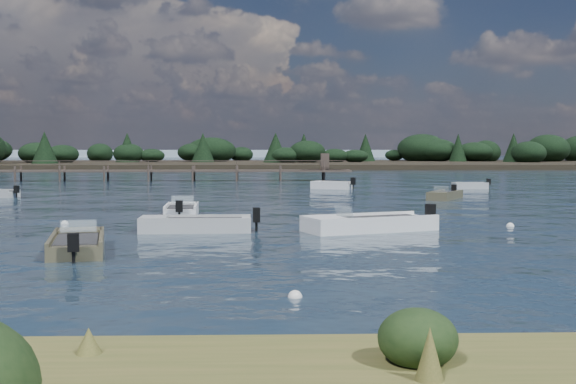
{
  "coord_description": "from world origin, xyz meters",
  "views": [
    {
      "loc": [
        -1.7,
        -22.97,
        3.28
      ],
      "look_at": [
        -0.63,
        14.0,
        1.0
      ],
      "focal_mm": 45.0,
      "sensor_mm": 36.0,
      "label": 1
    }
  ],
  "objects_px": {
    "dinghy_extra_a": "(445,197)",
    "jetty": "(62,171)",
    "tender_far_white": "(332,187)",
    "dinghy_extra_b": "(182,212)",
    "dinghy_near_olive": "(77,247)",
    "tender_far_grey_b": "(470,187)",
    "dinghy_mid_grey": "(196,227)",
    "dinghy_mid_white_a": "(369,227)"
  },
  "relations": [
    {
      "from": "dinghy_extra_a",
      "to": "tender_far_grey_b",
      "type": "distance_m",
      "value": 12.23
    },
    {
      "from": "tender_far_white",
      "to": "jetty",
      "type": "bearing_deg",
      "value": 150.81
    },
    {
      "from": "dinghy_extra_b",
      "to": "jetty",
      "type": "height_order",
      "value": "jetty"
    },
    {
      "from": "dinghy_mid_white_a",
      "to": "jetty",
      "type": "relative_size",
      "value": 0.09
    },
    {
      "from": "tender_far_grey_b",
      "to": "dinghy_mid_grey",
      "type": "bearing_deg",
      "value": -123.5
    },
    {
      "from": "dinghy_mid_white_a",
      "to": "dinghy_mid_grey",
      "type": "relative_size",
      "value": 1.2
    },
    {
      "from": "dinghy_mid_grey",
      "to": "dinghy_extra_b",
      "type": "bearing_deg",
      "value": 101.26
    },
    {
      "from": "dinghy_extra_a",
      "to": "dinghy_extra_b",
      "type": "height_order",
      "value": "dinghy_extra_b"
    },
    {
      "from": "dinghy_extra_b",
      "to": "dinghy_mid_grey",
      "type": "height_order",
      "value": "dinghy_mid_grey"
    },
    {
      "from": "dinghy_mid_white_a",
      "to": "dinghy_near_olive",
      "type": "xyz_separation_m",
      "value": [
        -10.03,
        -5.36,
        -0.02
      ]
    },
    {
      "from": "dinghy_mid_grey",
      "to": "dinghy_near_olive",
      "type": "bearing_deg",
      "value": -121.06
    },
    {
      "from": "dinghy_mid_grey",
      "to": "jetty",
      "type": "xyz_separation_m",
      "value": [
        -17.24,
        42.82,
        0.82
      ]
    },
    {
      "from": "dinghy_extra_a",
      "to": "jetty",
      "type": "distance_m",
      "value": 40.43
    },
    {
      "from": "jetty",
      "to": "dinghy_extra_b",
      "type": "bearing_deg",
      "value": -66.25
    },
    {
      "from": "tender_far_grey_b",
      "to": "tender_far_white",
      "type": "height_order",
      "value": "tender_far_white"
    },
    {
      "from": "dinghy_extra_b",
      "to": "tender_far_grey_b",
      "type": "distance_m",
      "value": 29.83
    },
    {
      "from": "dinghy_extra_b",
      "to": "dinghy_mid_white_a",
      "type": "distance_m",
      "value": 10.5
    },
    {
      "from": "dinghy_extra_b",
      "to": "dinghy_mid_white_a",
      "type": "xyz_separation_m",
      "value": [
        8.15,
        -6.62,
        0.01
      ]
    },
    {
      "from": "tender_far_white",
      "to": "jetty",
      "type": "xyz_separation_m",
      "value": [
        -25.17,
        14.06,
        0.81
      ]
    },
    {
      "from": "tender_far_grey_b",
      "to": "dinghy_extra_a",
      "type": "bearing_deg",
      "value": -113.04
    },
    {
      "from": "dinghy_mid_white_a",
      "to": "tender_far_white",
      "type": "bearing_deg",
      "value": 87.8
    },
    {
      "from": "dinghy_extra_b",
      "to": "dinghy_near_olive",
      "type": "distance_m",
      "value": 12.12
    },
    {
      "from": "dinghy_mid_grey",
      "to": "jetty",
      "type": "bearing_deg",
      "value": 111.93
    },
    {
      "from": "dinghy_extra_a",
      "to": "dinghy_mid_white_a",
      "type": "distance_m",
      "value": 18.76
    },
    {
      "from": "dinghy_near_olive",
      "to": "tender_far_white",
      "type": "distance_m",
      "value": 35.85
    },
    {
      "from": "dinghy_extra_a",
      "to": "dinghy_extra_b",
      "type": "xyz_separation_m",
      "value": [
        -15.45,
        -10.66,
        0.01
      ]
    },
    {
      "from": "dinghy_extra_b",
      "to": "tender_far_grey_b",
      "type": "bearing_deg",
      "value": 47.28
    },
    {
      "from": "dinghy_near_olive",
      "to": "dinghy_mid_grey",
      "type": "height_order",
      "value": "dinghy_mid_grey"
    },
    {
      "from": "tender_far_grey_b",
      "to": "dinghy_near_olive",
      "type": "relative_size",
      "value": 0.65
    },
    {
      "from": "dinghy_mid_white_a",
      "to": "dinghy_mid_grey",
      "type": "height_order",
      "value": "dinghy_mid_white_a"
    },
    {
      "from": "dinghy_extra_a",
      "to": "tender_far_white",
      "type": "xyz_separation_m",
      "value": [
        -6.2,
        11.44,
        0.02
      ]
    },
    {
      "from": "dinghy_mid_white_a",
      "to": "dinghy_near_olive",
      "type": "height_order",
      "value": "dinghy_mid_white_a"
    },
    {
      "from": "dinghy_near_olive",
      "to": "dinghy_extra_b",
      "type": "bearing_deg",
      "value": 81.09
    },
    {
      "from": "dinghy_extra_b",
      "to": "jetty",
      "type": "xyz_separation_m",
      "value": [
        -15.91,
        36.16,
        0.83
      ]
    },
    {
      "from": "tender_far_white",
      "to": "dinghy_extra_b",
      "type": "bearing_deg",
      "value": -112.71
    },
    {
      "from": "dinghy_extra_b",
      "to": "dinghy_near_olive",
      "type": "height_order",
      "value": "dinghy_extra_b"
    },
    {
      "from": "dinghy_extra_a",
      "to": "dinghy_extra_b",
      "type": "relative_size",
      "value": 1.15
    },
    {
      "from": "tender_far_white",
      "to": "dinghy_mid_white_a",
      "type": "bearing_deg",
      "value": -92.2
    },
    {
      "from": "dinghy_mid_grey",
      "to": "dinghy_mid_white_a",
      "type": "bearing_deg",
      "value": 0.32
    },
    {
      "from": "dinghy_extra_a",
      "to": "tender_far_white",
      "type": "relative_size",
      "value": 1.18
    },
    {
      "from": "dinghy_mid_white_a",
      "to": "tender_far_grey_b",
      "type": "bearing_deg",
      "value": 67.04
    },
    {
      "from": "tender_far_grey_b",
      "to": "tender_far_white",
      "type": "xyz_separation_m",
      "value": [
        -10.99,
        0.19,
        0.02
      ]
    }
  ]
}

